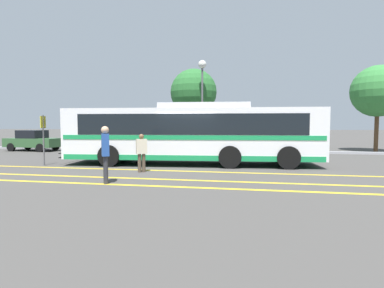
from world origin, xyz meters
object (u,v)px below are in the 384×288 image
object	(u,v)px
transit_bus	(192,133)
tree_1	(378,91)
pedestrian_0	(105,151)
bus_stop_sign	(43,134)
street_lamp	(202,81)
pedestrian_1	(142,151)
tree_0	(194,92)
parked_car_0	(33,141)
parked_car_1	(110,142)

from	to	relation	value
transit_bus	tree_1	world-z (taller)	tree_1
transit_bus	pedestrian_0	xyz separation A→B (m)	(-1.93, -5.21, -0.45)
bus_stop_sign	street_lamp	size ratio (longest dim) A/B	0.36
pedestrian_1	street_lamp	size ratio (longest dim) A/B	0.23
tree_0	tree_1	distance (m)	13.47
bus_stop_sign	pedestrian_1	bearing A→B (deg)	-106.58
pedestrian_1	parked_car_0	bearing A→B (deg)	114.01
transit_bus	bus_stop_sign	distance (m)	7.01
pedestrian_1	tree_1	world-z (taller)	tree_1
parked_car_1	pedestrian_0	world-z (taller)	pedestrian_0
parked_car_0	tree_1	size ratio (longest dim) A/B	0.66
transit_bus	tree_0	world-z (taller)	tree_0
pedestrian_0	tree_0	world-z (taller)	tree_0
pedestrian_1	tree_0	size ratio (longest dim) A/B	0.24
pedestrian_0	transit_bus	bearing A→B (deg)	-50.82
parked_car_1	street_lamp	size ratio (longest dim) A/B	0.74
pedestrian_0	street_lamp	world-z (taller)	street_lamp
pedestrian_0	street_lamp	bearing A→B (deg)	-36.02
parked_car_0	bus_stop_sign	distance (m)	9.38
parked_car_0	parked_car_1	world-z (taller)	parked_car_0
transit_bus	tree_1	size ratio (longest dim) A/B	2.03
bus_stop_sign	tree_0	xyz separation A→B (m)	(5.10, 11.78, 3.07)
pedestrian_1	parked_car_1	bearing A→B (deg)	92.64
parked_car_1	pedestrian_1	size ratio (longest dim) A/B	3.17
transit_bus	pedestrian_1	xyz separation A→B (m)	(-1.58, -2.76, -0.66)
tree_0	pedestrian_1	bearing A→B (deg)	-89.42
pedestrian_1	bus_stop_sign	bearing A→B (deg)	137.79
parked_car_1	tree_1	xyz separation A→B (m)	(18.56, 3.77, 3.54)
parked_car_0	bus_stop_sign	size ratio (longest dim) A/B	1.70
tree_0	tree_1	bearing A→B (deg)	-4.14
parked_car_0	parked_car_1	bearing A→B (deg)	92.34
transit_bus	parked_car_1	xyz separation A→B (m)	(-6.84, 5.39, -0.78)
transit_bus	tree_1	distance (m)	15.12
tree_0	tree_1	xyz separation A→B (m)	(13.43, -0.97, -0.28)
pedestrian_1	street_lamp	xyz separation A→B (m)	(0.92, 10.61, 4.24)
transit_bus	parked_car_0	world-z (taller)	transit_bus
tree_1	street_lamp	bearing A→B (deg)	-173.98
parked_car_1	bus_stop_sign	world-z (taller)	bus_stop_sign
bus_stop_sign	tree_1	xyz separation A→B (m)	(18.53, 10.80, 2.79)
parked_car_0	pedestrian_1	world-z (taller)	pedestrian_1
transit_bus	parked_car_0	distance (m)	14.05
tree_0	bus_stop_sign	bearing A→B (deg)	-113.41
pedestrian_0	pedestrian_1	bearing A→B (deg)	-38.47
parked_car_1	tree_0	size ratio (longest dim) A/B	0.76
pedestrian_0	street_lamp	size ratio (longest dim) A/B	0.28
parked_car_1	tree_0	distance (m)	7.96
transit_bus	parked_car_0	xyz separation A→B (m)	(-12.93, 5.43, -0.78)
parked_car_0	pedestrian_0	distance (m)	15.31
transit_bus	tree_0	bearing A→B (deg)	5.04
parked_car_1	tree_1	bearing A→B (deg)	-77.45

